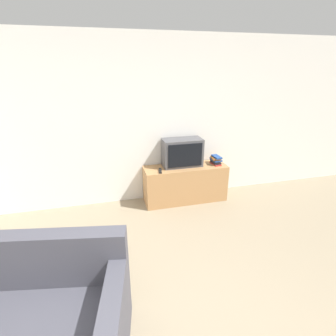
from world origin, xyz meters
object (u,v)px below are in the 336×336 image
television (182,153)px  book_stack (216,160)px  remote_on_stand (160,171)px  tv_stand (185,183)px  couch (0,330)px

television → book_stack: television is taller
television → remote_on_stand: (-0.41, -0.16, -0.21)m
book_stack → remote_on_stand: (-0.97, -0.09, -0.06)m
tv_stand → remote_on_stand: remote_on_stand is taller
television → tv_stand: bearing=-55.2°
tv_stand → couch: size_ratio=0.68×
television → remote_on_stand: television is taller
remote_on_stand → television: bearing=22.1°
television → remote_on_stand: size_ratio=3.37×
tv_stand → couch: bearing=-135.0°
television → book_stack: bearing=-7.4°
television → book_stack: size_ratio=2.72×
couch → book_stack: (2.65, 2.12, 0.37)m
couch → remote_on_stand: 2.66m
book_stack → remote_on_stand: size_ratio=1.24×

